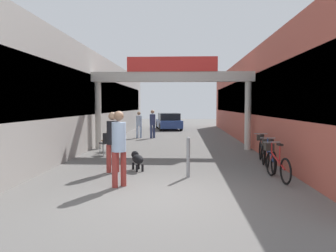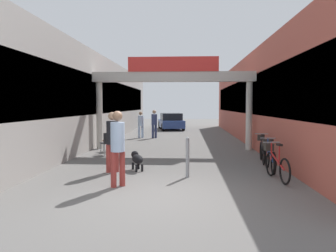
% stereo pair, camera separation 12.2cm
% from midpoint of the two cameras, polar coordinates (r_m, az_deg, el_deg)
% --- Properties ---
extents(ground_plane, '(80.00, 80.00, 0.00)m').
position_cam_midpoint_polar(ground_plane, '(7.31, -1.86, -12.06)').
color(ground_plane, '#605E5B').
extents(storefront_left, '(3.00, 26.00, 4.46)m').
position_cam_midpoint_polar(storefront_left, '(18.88, -14.76, 4.30)').
color(storefront_left, '#9E9993').
rests_on(storefront_left, ground_plane).
extents(storefront_right, '(3.00, 26.00, 4.46)m').
position_cam_midpoint_polar(storefront_right, '(18.58, 16.87, 4.27)').
color(storefront_right, '#B25142').
rests_on(storefront_right, ground_plane).
extents(arcade_sign_gateway, '(7.40, 0.47, 4.09)m').
position_cam_midpoint_polar(arcade_sign_gateway, '(14.62, 0.50, 7.32)').
color(arcade_sign_gateway, beige).
rests_on(arcade_sign_gateway, ground_plane).
extents(pedestrian_with_dog, '(0.45, 0.45, 1.78)m').
position_cam_midpoint_polar(pedestrian_with_dog, '(9.75, -9.98, -2.03)').
color(pedestrian_with_dog, '#99332D').
rests_on(pedestrian_with_dog, ground_plane).
extents(pedestrian_companion, '(0.48, 0.48, 1.84)m').
position_cam_midpoint_polar(pedestrian_companion, '(7.98, -8.98, -2.96)').
color(pedestrian_companion, '#99332D').
rests_on(pedestrian_companion, ground_plane).
extents(pedestrian_carrying_crate, '(0.48, 0.48, 1.69)m').
position_cam_midpoint_polar(pedestrian_carrying_crate, '(19.63, -2.88, 0.69)').
color(pedestrian_carrying_crate, navy).
rests_on(pedestrian_carrying_crate, ground_plane).
extents(pedestrian_elderly_walking, '(0.48, 0.48, 1.59)m').
position_cam_midpoint_polar(pedestrian_elderly_walking, '(19.79, -5.25, 0.51)').
color(pedestrian_elderly_walking, '#A5BFE0').
rests_on(pedestrian_elderly_walking, ground_plane).
extents(dog_on_leash, '(0.55, 0.79, 0.56)m').
position_cam_midpoint_polar(dog_on_leash, '(10.05, -5.74, -5.70)').
color(dog_on_leash, black).
rests_on(dog_on_leash, ground_plane).
extents(bicycle_red_nearest, '(0.46, 1.69, 0.98)m').
position_cam_midpoint_polar(bicycle_red_nearest, '(9.26, 17.95, -6.11)').
color(bicycle_red_nearest, black).
rests_on(bicycle_red_nearest, ground_plane).
extents(bicycle_blue_second, '(0.46, 1.69, 0.98)m').
position_cam_midpoint_polar(bicycle_blue_second, '(10.39, 16.94, -5.04)').
color(bicycle_blue_second, black).
rests_on(bicycle_blue_second, ground_plane).
extents(bicycle_black_third, '(0.46, 1.68, 0.98)m').
position_cam_midpoint_polar(bicycle_black_third, '(11.89, 15.70, -3.93)').
color(bicycle_black_third, black).
rests_on(bicycle_black_third, ground_plane).
extents(bollard_post_metal, '(0.10, 0.10, 1.11)m').
position_cam_midpoint_polar(bollard_post_metal, '(9.02, 3.15, -5.38)').
color(bollard_post_metal, gray).
rests_on(bollard_post_metal, ground_plane).
extents(cafe_chair_black_nearer, '(0.56, 0.56, 0.89)m').
position_cam_midpoint_polar(cafe_chair_black_nearer, '(13.19, -10.92, -2.67)').
color(cafe_chair_black_nearer, gray).
rests_on(cafe_chair_black_nearer, ground_plane).
extents(cafe_chair_wood_farther, '(0.56, 0.56, 0.89)m').
position_cam_midpoint_polar(cafe_chair_wood_farther, '(14.17, -10.45, -2.24)').
color(cafe_chair_wood_farther, gray).
rests_on(cafe_chair_wood_farther, ground_plane).
extents(parked_car_blue, '(2.40, 4.24, 1.33)m').
position_cam_midpoint_polar(parked_car_blue, '(26.63, -0.01, 0.78)').
color(parked_car_blue, '#2D478C').
rests_on(parked_car_blue, ground_plane).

